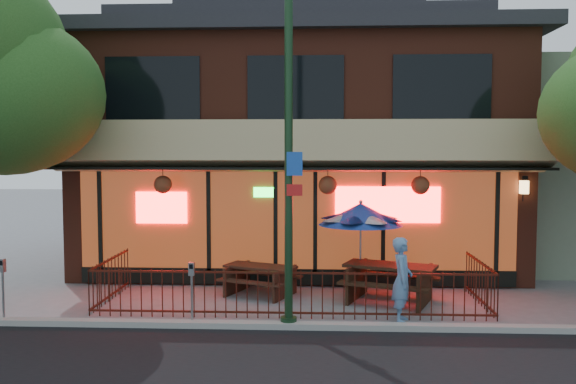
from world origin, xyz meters
The scene contains 11 objects.
ground centered at (0.00, 0.00, 0.00)m, with size 80.00×80.00×0.00m, color gray.
curb centered at (0.00, -0.50, 0.06)m, with size 80.00×0.25×0.12m, color #999993.
restaurant_building centered at (0.00, 7.11, 4.13)m, with size 12.96×9.49×8.05m.
patio_fence centered at (0.00, 0.50, 0.63)m, with size 8.44×2.62×1.00m.
street_light centered at (0.00, -0.40, 3.15)m, with size 0.43×0.32×7.00m.
picnic_table_left centered at (-0.80, 2.19, 0.47)m, with size 2.04×1.83×0.72m.
picnic_table_right centered at (2.21, 1.67, 0.57)m, with size 2.45×2.18×0.87m.
patio_umbrella centered at (1.58, 2.31, 1.95)m, with size 2.00×2.00×2.28m.
pedestrian centered at (2.26, 0.10, 0.86)m, with size 0.63×0.41×1.71m, color #5C89B9.
parking_meter_near centered at (-1.91, -0.40, 0.85)m, with size 0.11×0.10×1.26m.
parking_meter_far centered at (-5.71, -0.40, 0.88)m, with size 0.13×0.12×1.30m.
Camera 1 is at (0.56, -12.09, 3.47)m, focal length 38.00 mm.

